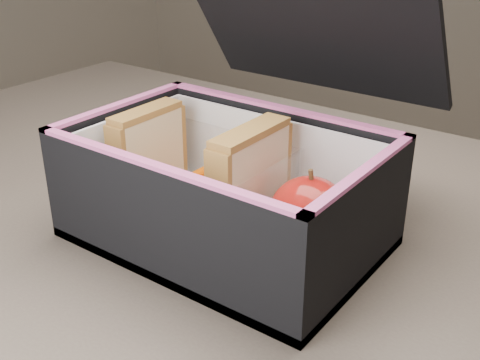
{
  "coord_description": "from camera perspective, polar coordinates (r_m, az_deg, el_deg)",
  "views": [
    {
      "loc": [
        0.36,
        -0.44,
        1.06
      ],
      "look_at": [
        0.05,
        -0.02,
        0.81
      ],
      "focal_mm": 45.0,
      "sensor_mm": 36.0,
      "label": 1
    }
  ],
  "objects": [
    {
      "name": "paper_napkin",
      "position": [
        0.56,
        6.54,
        -6.54
      ],
      "size": [
        0.08,
        0.08,
        0.01
      ],
      "primitive_type": "cube",
      "rotation": [
        0.0,
        0.0,
        -0.13
      ],
      "color": "white",
      "rests_on": "lunch_bag"
    },
    {
      "name": "sandwich_right",
      "position": [
        0.57,
        0.97,
        -0.1
      ],
      "size": [
        0.03,
        0.1,
        0.11
      ],
      "color": "#DABD8A",
      "rests_on": "plastic_tub"
    },
    {
      "name": "kitchen_table",
      "position": [
        0.7,
        -2.28,
        -10.09
      ],
      "size": [
        1.2,
        0.8,
        0.75
      ],
      "color": "brown",
      "rests_on": "ground"
    },
    {
      "name": "sandwich_left",
      "position": [
        0.65,
        -8.67,
        2.59
      ],
      "size": [
        0.02,
        0.09,
        0.1
      ],
      "color": "#DABD8A",
      "rests_on": "plastic_tub"
    },
    {
      "name": "plastic_tub",
      "position": [
        0.61,
        -4.12,
        -0.14
      ],
      "size": [
        0.18,
        0.13,
        0.07
      ],
      "primitive_type": null,
      "color": "white",
      "rests_on": "lunch_bag"
    },
    {
      "name": "carrot_sticks",
      "position": [
        0.63,
        -4.31,
        -1.27
      ],
      "size": [
        0.05,
        0.15,
        0.03
      ],
      "color": "#DE5100",
      "rests_on": "plastic_tub"
    },
    {
      "name": "red_apple",
      "position": [
        0.55,
        6.55,
        -3.11
      ],
      "size": [
        0.08,
        0.08,
        0.08
      ],
      "rotation": [
        0.0,
        0.0,
        -0.13
      ],
      "color": "maroon",
      "rests_on": "paper_napkin"
    },
    {
      "name": "lunch_bag",
      "position": [
        0.58,
        -1.07,
        -0.02
      ],
      "size": [
        0.29,
        0.3,
        0.27
      ],
      "color": "black",
      "rests_on": "kitchen_table"
    }
  ]
}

